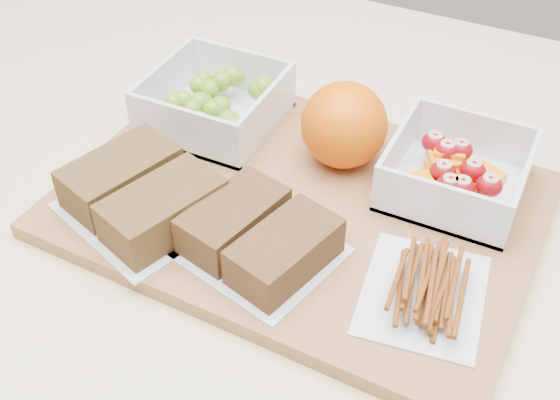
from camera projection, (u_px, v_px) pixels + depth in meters
The scene contains 7 objects.
cutting_board at pixel (299, 205), 0.65m from camera, with size 0.42×0.30×0.02m, color #9D6940.
grape_container at pixel (217, 102), 0.72m from camera, with size 0.12×0.12×0.05m.
fruit_container at pixel (455, 174), 0.64m from camera, with size 0.12×0.12×0.05m.
orange at pixel (344, 125), 0.66m from camera, with size 0.08×0.08×0.08m, color #E65D05.
sandwich_bag_left at pixel (142, 194), 0.62m from camera, with size 0.17×0.16×0.04m.
sandwich_bag_center at pixel (259, 237), 0.58m from camera, with size 0.14×0.13×0.04m.
pretzel_bag at pixel (425, 285), 0.55m from camera, with size 0.11×0.13×0.03m.
Camera 1 is at (0.19, -0.42, 1.34)m, focal length 45.00 mm.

